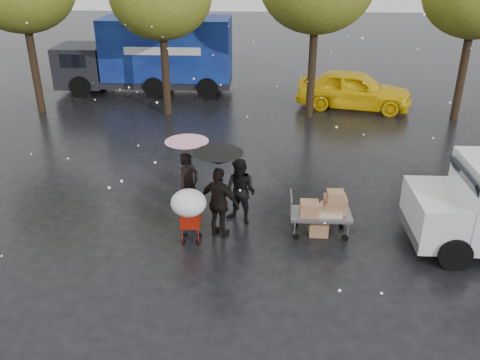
# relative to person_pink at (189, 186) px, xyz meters

# --- Properties ---
(ground) EXTENTS (90.00, 90.00, 0.00)m
(ground) POSITION_rel_person_pink_xyz_m (1.29, -1.17, -0.91)
(ground) COLOR black
(ground) RESTS_ON ground
(person_pink) EXTENTS (0.73, 0.80, 1.83)m
(person_pink) POSITION_rel_person_pink_xyz_m (0.00, 0.00, 0.00)
(person_pink) COLOR black
(person_pink) RESTS_ON ground
(person_middle) EXTENTS (1.06, 0.98, 1.76)m
(person_middle) POSITION_rel_person_pink_xyz_m (1.36, -0.20, -0.03)
(person_middle) COLOR black
(person_middle) RESTS_ON ground
(person_black) EXTENTS (1.17, 0.86, 1.84)m
(person_black) POSITION_rel_person_pink_xyz_m (0.88, -0.91, 0.01)
(person_black) COLOR black
(person_black) RESTS_ON ground
(umbrella_pink) EXTENTS (1.10, 1.10, 2.16)m
(umbrella_pink) POSITION_rel_person_pink_xyz_m (0.00, 0.00, 1.10)
(umbrella_pink) COLOR #4C4C4C
(umbrella_pink) RESTS_ON ground
(umbrella_black) EXTENTS (1.17, 1.17, 2.24)m
(umbrella_black) POSITION_rel_person_pink_xyz_m (0.88, -0.91, 1.18)
(umbrella_black) COLOR #4C4C4C
(umbrella_black) RESTS_ON ground
(vendor_cart) EXTENTS (1.52, 0.80, 1.27)m
(vendor_cart) POSITION_rel_person_pink_xyz_m (3.46, -0.70, -0.19)
(vendor_cart) COLOR slate
(vendor_cart) RESTS_ON ground
(shopping_cart) EXTENTS (0.84, 0.84, 1.46)m
(shopping_cart) POSITION_rel_person_pink_xyz_m (0.20, -1.35, 0.15)
(shopping_cart) COLOR #AE1A09
(shopping_cart) RESTS_ON ground
(blue_truck) EXTENTS (8.30, 2.60, 3.50)m
(blue_truck) POSITION_rel_person_pink_xyz_m (-3.60, 12.38, 0.84)
(blue_truck) COLOR navy
(blue_truck) RESTS_ON ground
(box_ground_near) EXTENTS (0.57, 0.52, 0.41)m
(box_ground_near) POSITION_rel_person_pink_xyz_m (3.64, 0.06, -0.71)
(box_ground_near) COLOR #935D40
(box_ground_near) RESTS_ON ground
(box_ground_far) EXTENTS (0.48, 0.37, 0.37)m
(box_ground_far) POSITION_rel_person_pink_xyz_m (3.35, -0.75, -0.73)
(box_ground_far) COLOR #935D40
(box_ground_far) RESTS_ON ground
(yellow_taxi) EXTENTS (5.21, 3.03, 1.67)m
(yellow_taxi) POSITION_rel_person_pink_xyz_m (5.80, 10.12, -0.08)
(yellow_taxi) COLOR yellow
(yellow_taxi) RESTS_ON ground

